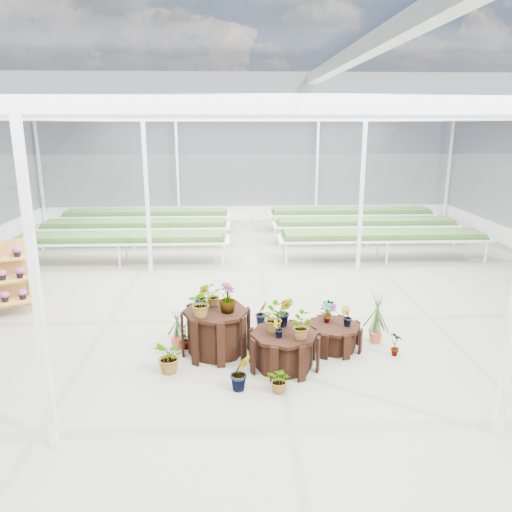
{
  "coord_description": "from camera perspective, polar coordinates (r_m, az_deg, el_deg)",
  "views": [
    {
      "loc": [
        -0.57,
        -9.86,
        4.14
      ],
      "look_at": [
        -0.12,
        0.76,
        1.3
      ],
      "focal_mm": 35.0,
      "sensor_mm": 36.0,
      "label": 1
    }
  ],
  "objects": [
    {
      "name": "nursery_benches",
      "position": [
        17.47,
        -0.52,
        2.66
      ],
      "size": [
        16.0,
        7.0,
        0.84
      ],
      "primitive_type": null,
      "color": "silver",
      "rests_on": "ground"
    },
    {
      "name": "greenhouse_shell",
      "position": [
        10.05,
        0.86,
        4.12
      ],
      "size": [
        18.0,
        24.0,
        4.5
      ],
      "primitive_type": null,
      "color": "white",
      "rests_on": "ground"
    },
    {
      "name": "ground_plane",
      "position": [
        10.71,
        0.81,
        -7.79
      ],
      "size": [
        24.0,
        24.0,
        0.0
      ],
      "primitive_type": "plane",
      "color": "gray",
      "rests_on": "ground"
    },
    {
      "name": "nursery_plants",
      "position": [
        9.23,
        0.03,
        -7.7
      ],
      "size": [
        4.53,
        3.24,
        1.39
      ],
      "color": "#355224",
      "rests_on": "ground"
    },
    {
      "name": "plinth_tall",
      "position": [
        9.32,
        -4.59,
        -8.61
      ],
      "size": [
        1.43,
        1.43,
        0.84
      ],
      "primitive_type": "cylinder",
      "rotation": [
        0.0,
        0.0,
        0.18
      ],
      "color": "black",
      "rests_on": "ground"
    },
    {
      "name": "plinth_low",
      "position": [
        9.66,
        8.78,
        -9.07
      ],
      "size": [
        1.32,
        1.32,
        0.47
      ],
      "primitive_type": "cylinder",
      "rotation": [
        0.0,
        0.0,
        0.3
      ],
      "color": "black",
      "rests_on": "ground"
    },
    {
      "name": "steel_frame",
      "position": [
        10.05,
        0.86,
        4.12
      ],
      "size": [
        18.0,
        24.0,
        4.5
      ],
      "primitive_type": null,
      "color": "silver",
      "rests_on": "ground"
    },
    {
      "name": "plinth_mid",
      "position": [
        8.85,
        3.2,
        -10.64
      ],
      "size": [
        1.56,
        1.56,
        0.64
      ],
      "primitive_type": "cylinder",
      "rotation": [
        0.0,
        0.0,
        -0.36
      ],
      "color": "black",
      "rests_on": "ground"
    }
  ]
}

